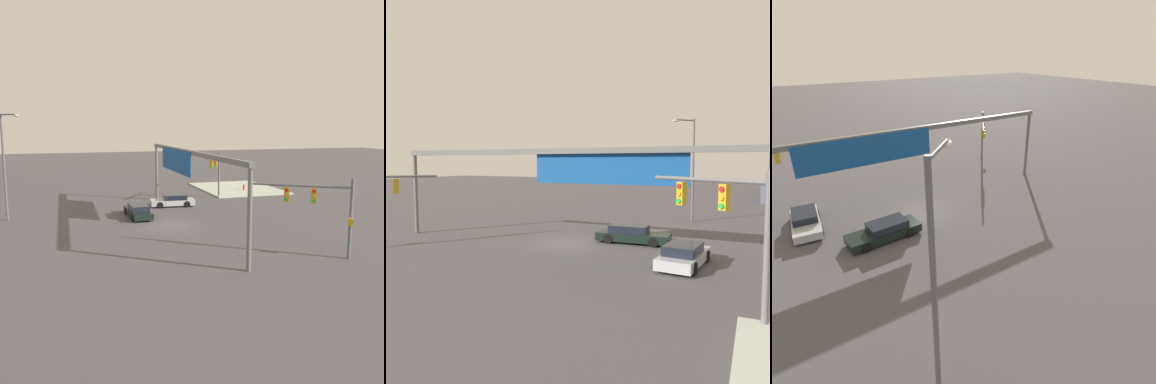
% 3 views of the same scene
% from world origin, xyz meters
% --- Properties ---
extents(ground_plane, '(199.34, 199.34, 0.00)m').
position_xyz_m(ground_plane, '(0.00, 0.00, 0.00)').
color(ground_plane, '#4C484B').
extents(traffic_signal_near_corner, '(4.50, 3.07, 5.20)m').
position_xyz_m(traffic_signal_near_corner, '(10.49, -8.20, 3.66)').
color(traffic_signal_near_corner, slate).
rests_on(traffic_signal_near_corner, ground).
extents(streetlamp_curved_arm, '(1.80, 1.76, 9.37)m').
position_xyz_m(streetlamp_curved_arm, '(5.94, 12.94, 5.34)').
color(streetlamp_curved_arm, '#5C5961').
rests_on(streetlamp_curved_arm, ground).
extents(overhead_sign_gantry, '(24.87, 0.43, 6.31)m').
position_xyz_m(overhead_sign_gantry, '(0.94, -1.73, 5.33)').
color(overhead_sign_gantry, '#616260').
rests_on(overhead_sign_gantry, ground).
extents(sedan_car_approaching, '(4.96, 2.01, 1.21)m').
position_xyz_m(sedan_car_approaching, '(3.87, 1.81, 0.58)').
color(sedan_car_approaching, black).
rests_on(sedan_car_approaching, ground).
extents(sedan_car_waiting_far, '(2.25, 4.66, 1.21)m').
position_xyz_m(sedan_car_waiting_far, '(8.06, -2.57, 0.57)').
color(sedan_car_waiting_far, '#AFB1B6').
rests_on(sedan_car_waiting_far, ground).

